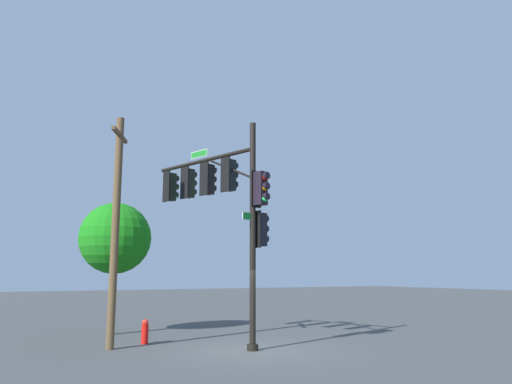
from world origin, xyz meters
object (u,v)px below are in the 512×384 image
at_px(utility_pole, 116,225).
at_px(fire_hydrant, 145,332).
at_px(signal_pole_assembly, 223,197).
at_px(tree_near, 115,239).

distance_m(utility_pole, fire_hydrant, 3.88).
xyz_separation_m(signal_pole_assembly, utility_pole, (0.94, 3.50, -1.07)).
height_order(utility_pole, fire_hydrant, utility_pole).
bearing_deg(signal_pole_assembly, fire_hydrant, 52.84).
relative_size(signal_pole_assembly, tree_near, 1.41).
relative_size(utility_pole, fire_hydrant, 9.25).
height_order(signal_pole_assembly, utility_pole, utility_pole).
bearing_deg(tree_near, utility_pole, 167.05).
bearing_deg(tree_near, signal_pole_assembly, -152.26).
bearing_deg(tree_near, fire_hydrant, -172.71).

